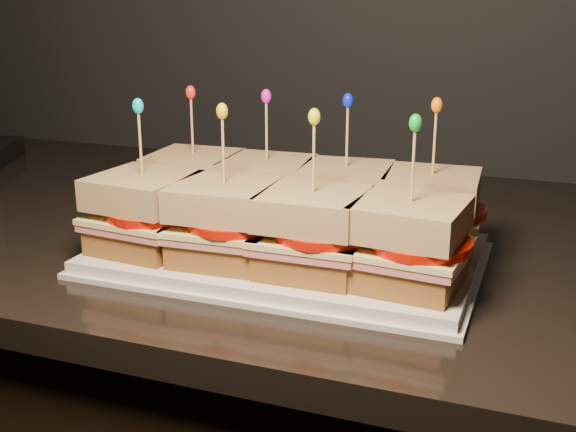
% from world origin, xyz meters
% --- Properties ---
extents(granite_slab, '(2.59, 0.73, 0.03)m').
position_xyz_m(granite_slab, '(0.59, 1.64, 0.88)').
color(granite_slab, black).
rests_on(granite_slab, cabinet).
extents(platter, '(0.41, 0.26, 0.02)m').
position_xyz_m(platter, '(0.94, 1.51, 0.91)').
color(platter, silver).
rests_on(platter, granite_slab).
extents(platter_rim, '(0.42, 0.27, 0.01)m').
position_xyz_m(platter_rim, '(0.94, 1.51, 0.90)').
color(platter_rim, silver).
rests_on(platter_rim, granite_slab).
extents(sandwich_0_bread_bot, '(0.10, 0.10, 0.03)m').
position_xyz_m(sandwich_0_bread_bot, '(0.80, 1.57, 0.93)').
color(sandwich_0_bread_bot, brown).
rests_on(sandwich_0_bread_bot, platter).
extents(sandwich_0_ham, '(0.11, 0.11, 0.01)m').
position_xyz_m(sandwich_0_ham, '(0.80, 1.57, 0.95)').
color(sandwich_0_ham, '#CA6468').
rests_on(sandwich_0_ham, sandwich_0_bread_bot).
extents(sandwich_0_cheese, '(0.11, 0.11, 0.01)m').
position_xyz_m(sandwich_0_cheese, '(0.80, 1.57, 0.95)').
color(sandwich_0_cheese, '#F4E196').
rests_on(sandwich_0_cheese, sandwich_0_ham).
extents(sandwich_0_tomato, '(0.10, 0.10, 0.01)m').
position_xyz_m(sandwich_0_tomato, '(0.81, 1.56, 0.96)').
color(sandwich_0_tomato, '#BF1306').
rests_on(sandwich_0_tomato, sandwich_0_cheese).
extents(sandwich_0_bread_top, '(0.10, 0.10, 0.03)m').
position_xyz_m(sandwich_0_bread_top, '(0.80, 1.57, 0.98)').
color(sandwich_0_bread_top, '#6D310E').
rests_on(sandwich_0_bread_top, sandwich_0_tomato).
extents(sandwich_0_pick, '(0.00, 0.00, 0.09)m').
position_xyz_m(sandwich_0_pick, '(0.80, 1.57, 1.03)').
color(sandwich_0_pick, tan).
rests_on(sandwich_0_pick, sandwich_0_bread_top).
extents(sandwich_0_frill, '(0.01, 0.01, 0.02)m').
position_xyz_m(sandwich_0_frill, '(0.80, 1.57, 1.07)').
color(sandwich_0_frill, red).
rests_on(sandwich_0_frill, sandwich_0_pick).
extents(sandwich_1_bread_bot, '(0.10, 0.10, 0.03)m').
position_xyz_m(sandwich_1_bread_bot, '(0.89, 1.57, 0.93)').
color(sandwich_1_bread_bot, brown).
rests_on(sandwich_1_bread_bot, platter).
extents(sandwich_1_ham, '(0.11, 0.11, 0.01)m').
position_xyz_m(sandwich_1_ham, '(0.89, 1.57, 0.95)').
color(sandwich_1_ham, '#CA6468').
rests_on(sandwich_1_ham, sandwich_1_bread_bot).
extents(sandwich_1_cheese, '(0.11, 0.11, 0.01)m').
position_xyz_m(sandwich_1_cheese, '(0.89, 1.57, 0.95)').
color(sandwich_1_cheese, '#F4E196').
rests_on(sandwich_1_cheese, sandwich_1_ham).
extents(sandwich_1_tomato, '(0.10, 0.10, 0.01)m').
position_xyz_m(sandwich_1_tomato, '(0.91, 1.56, 0.96)').
color(sandwich_1_tomato, '#BF1306').
rests_on(sandwich_1_tomato, sandwich_1_cheese).
extents(sandwich_1_bread_top, '(0.10, 0.10, 0.03)m').
position_xyz_m(sandwich_1_bread_top, '(0.89, 1.57, 0.98)').
color(sandwich_1_bread_top, '#6D310E').
rests_on(sandwich_1_bread_top, sandwich_1_tomato).
extents(sandwich_1_pick, '(0.00, 0.00, 0.09)m').
position_xyz_m(sandwich_1_pick, '(0.89, 1.57, 1.03)').
color(sandwich_1_pick, tan).
rests_on(sandwich_1_pick, sandwich_1_bread_top).
extents(sandwich_1_frill, '(0.01, 0.01, 0.02)m').
position_xyz_m(sandwich_1_frill, '(0.89, 1.57, 1.07)').
color(sandwich_1_frill, '#D015AE').
rests_on(sandwich_1_frill, sandwich_1_pick).
extents(sandwich_2_bread_bot, '(0.11, 0.11, 0.03)m').
position_xyz_m(sandwich_2_bread_bot, '(0.99, 1.57, 0.93)').
color(sandwich_2_bread_bot, brown).
rests_on(sandwich_2_bread_bot, platter).
extents(sandwich_2_ham, '(0.12, 0.11, 0.01)m').
position_xyz_m(sandwich_2_ham, '(0.99, 1.57, 0.95)').
color(sandwich_2_ham, '#CA6468').
rests_on(sandwich_2_ham, sandwich_2_bread_bot).
extents(sandwich_2_cheese, '(0.12, 0.12, 0.01)m').
position_xyz_m(sandwich_2_cheese, '(0.99, 1.57, 0.95)').
color(sandwich_2_cheese, '#F4E196').
rests_on(sandwich_2_cheese, sandwich_2_ham).
extents(sandwich_2_tomato, '(0.10, 0.10, 0.01)m').
position_xyz_m(sandwich_2_tomato, '(1.00, 1.56, 0.96)').
color(sandwich_2_tomato, '#BF1306').
rests_on(sandwich_2_tomato, sandwich_2_cheese).
extents(sandwich_2_bread_top, '(0.11, 0.11, 0.03)m').
position_xyz_m(sandwich_2_bread_top, '(0.99, 1.57, 0.98)').
color(sandwich_2_bread_top, '#6D310E').
rests_on(sandwich_2_bread_top, sandwich_2_tomato).
extents(sandwich_2_pick, '(0.00, 0.00, 0.09)m').
position_xyz_m(sandwich_2_pick, '(0.99, 1.57, 1.03)').
color(sandwich_2_pick, tan).
rests_on(sandwich_2_pick, sandwich_2_bread_top).
extents(sandwich_2_frill, '(0.01, 0.01, 0.02)m').
position_xyz_m(sandwich_2_frill, '(0.99, 1.57, 1.07)').
color(sandwich_2_frill, '#0B17D3').
rests_on(sandwich_2_frill, sandwich_2_pick).
extents(sandwich_3_bread_bot, '(0.10, 0.10, 0.03)m').
position_xyz_m(sandwich_3_bread_bot, '(1.09, 1.57, 0.93)').
color(sandwich_3_bread_bot, brown).
rests_on(sandwich_3_bread_bot, platter).
extents(sandwich_3_ham, '(0.11, 0.11, 0.01)m').
position_xyz_m(sandwich_3_ham, '(1.09, 1.57, 0.95)').
color(sandwich_3_ham, '#CA6468').
rests_on(sandwich_3_ham, sandwich_3_bread_bot).
extents(sandwich_3_cheese, '(0.12, 0.11, 0.01)m').
position_xyz_m(sandwich_3_cheese, '(1.09, 1.57, 0.95)').
color(sandwich_3_cheese, '#F4E196').
rests_on(sandwich_3_cheese, sandwich_3_ham).
extents(sandwich_3_tomato, '(0.10, 0.10, 0.01)m').
position_xyz_m(sandwich_3_tomato, '(1.10, 1.56, 0.96)').
color(sandwich_3_tomato, '#BF1306').
rests_on(sandwich_3_tomato, sandwich_3_cheese).
extents(sandwich_3_bread_top, '(0.11, 0.11, 0.03)m').
position_xyz_m(sandwich_3_bread_top, '(1.09, 1.57, 0.98)').
color(sandwich_3_bread_top, '#6D310E').
rests_on(sandwich_3_bread_top, sandwich_3_tomato).
extents(sandwich_3_pick, '(0.00, 0.00, 0.09)m').
position_xyz_m(sandwich_3_pick, '(1.09, 1.57, 1.03)').
color(sandwich_3_pick, tan).
rests_on(sandwich_3_pick, sandwich_3_bread_top).
extents(sandwich_3_frill, '(0.01, 0.01, 0.02)m').
position_xyz_m(sandwich_3_frill, '(1.09, 1.57, 1.07)').
color(sandwich_3_frill, orange).
rests_on(sandwich_3_frill, sandwich_3_pick).
extents(sandwich_4_bread_bot, '(0.11, 0.11, 0.03)m').
position_xyz_m(sandwich_4_bread_bot, '(0.80, 1.45, 0.93)').
color(sandwich_4_bread_bot, brown).
rests_on(sandwich_4_bread_bot, platter).
extents(sandwich_4_ham, '(0.12, 0.11, 0.01)m').
position_xyz_m(sandwich_4_ham, '(0.80, 1.45, 0.95)').
color(sandwich_4_ham, '#CA6468').
rests_on(sandwich_4_ham, sandwich_4_bread_bot).
extents(sandwich_4_cheese, '(0.12, 0.12, 0.01)m').
position_xyz_m(sandwich_4_cheese, '(0.80, 1.45, 0.95)').
color(sandwich_4_cheese, '#F4E196').
rests_on(sandwich_4_cheese, sandwich_4_ham).
extents(sandwich_4_tomato, '(0.10, 0.10, 0.01)m').
position_xyz_m(sandwich_4_tomato, '(0.81, 1.44, 0.96)').
color(sandwich_4_tomato, '#BF1306').
rests_on(sandwich_4_tomato, sandwich_4_cheese).
extents(sandwich_4_bread_top, '(0.11, 0.11, 0.03)m').
position_xyz_m(sandwich_4_bread_top, '(0.80, 1.45, 0.98)').
color(sandwich_4_bread_top, '#6D310E').
rests_on(sandwich_4_bread_top, sandwich_4_tomato).
extents(sandwich_4_pick, '(0.00, 0.00, 0.09)m').
position_xyz_m(sandwich_4_pick, '(0.80, 1.45, 1.03)').
color(sandwich_4_pick, tan).
rests_on(sandwich_4_pick, sandwich_4_bread_top).
extents(sandwich_4_frill, '(0.01, 0.01, 0.02)m').
position_xyz_m(sandwich_4_frill, '(0.80, 1.45, 1.07)').
color(sandwich_4_frill, '#0ABEC5').
rests_on(sandwich_4_frill, sandwich_4_pick).
extents(sandwich_5_bread_bot, '(0.10, 0.10, 0.03)m').
position_xyz_m(sandwich_5_bread_bot, '(0.89, 1.45, 0.93)').
color(sandwich_5_bread_bot, brown).
rests_on(sandwich_5_bread_bot, platter).
extents(sandwich_5_ham, '(0.11, 0.11, 0.01)m').
position_xyz_m(sandwich_5_ham, '(0.89, 1.45, 0.95)').
color(sandwich_5_ham, '#CA6468').
rests_on(sandwich_5_ham, sandwich_5_bread_bot).
extents(sandwich_5_cheese, '(0.12, 0.11, 0.01)m').
position_xyz_m(sandwich_5_cheese, '(0.89, 1.45, 0.95)').
color(sandwich_5_cheese, '#F4E196').
rests_on(sandwich_5_cheese, sandwich_5_ham).
extents(sandwich_5_tomato, '(0.10, 0.10, 0.01)m').
position_xyz_m(sandwich_5_tomato, '(0.91, 1.44, 0.96)').
color(sandwich_5_tomato, '#BF1306').
rests_on(sandwich_5_tomato, sandwich_5_cheese).
extents(sandwich_5_bread_top, '(0.10, 0.10, 0.03)m').
position_xyz_m(sandwich_5_bread_top, '(0.89, 1.45, 0.98)').
color(sandwich_5_bread_top, '#6D310E').
rests_on(sandwich_5_bread_top, sandwich_5_tomato).
extents(sandwich_5_pick, '(0.00, 0.00, 0.09)m').
position_xyz_m(sandwich_5_pick, '(0.89, 1.45, 1.03)').
color(sandwich_5_pick, tan).
rests_on(sandwich_5_pick, sandwich_5_bread_top).
extents(sandwich_5_frill, '(0.01, 0.01, 0.02)m').
position_xyz_m(sandwich_5_frill, '(0.89, 1.45, 1.07)').
color(sandwich_5_frill, yellow).
rests_on(sandwich_5_frill, sandwich_5_pick).
extents(sandwich_6_bread_bot, '(0.10, 0.10, 0.03)m').
position_xyz_m(sandwich_6_bread_bot, '(0.99, 1.45, 0.93)').
color(sandwich_6_bread_bot, brown).
rests_on(sandwich_6_bread_bot, platter).
extents(sandwich_6_ham, '(0.11, 0.11, 0.01)m').
position_xyz_m(sandwich_6_ham, '(0.99, 1.45, 0.95)').
color(sandwich_6_ham, '#CA6468').
rests_on(sandwich_6_ham, sandwich_6_bread_bot).
extents(sandwich_6_cheese, '(0.11, 0.11, 0.01)m').
position_xyz_m(sandwich_6_cheese, '(0.99, 1.45, 0.95)').
color(sandwich_6_cheese, '#F4E196').
rests_on(sandwich_6_cheese, sandwich_6_ham).
extents(sandwich_6_tomato, '(0.10, 0.10, 0.01)m').
position_xyz_m(sandwich_6_tomato, '(1.00, 1.44, 0.96)').
color(sandwich_6_tomato, '#BF1306').
rests_on(sandwich_6_tomato, sandwich_6_cheese).
extents(sandwich_6_bread_top, '(0.10, 0.10, 0.03)m').
position_xyz_m(sandwich_6_bread_top, '(0.99, 1.45, 0.98)').
color(sandwich_6_bread_top, '#6D310E').
rests_on(sandwich_6_bread_top, sandwich_6_tomato).
extents(sandwich_6_pick, '(0.00, 0.00, 0.09)m').
position_xyz_m(sandwich_6_pick, '(0.99, 1.45, 1.03)').
color(sandwich_6_pick, tan).
rests_on(sandwich_6_pick, sandwich_6_bread_top).
extents(sandwich_6_frill, '(0.01, 0.01, 0.02)m').
position_xyz_m(sandwich_6_frill, '(0.99, 1.45, 1.07)').
color(sandwich_6_frill, yellow).
rests_on(sandwich_6_frill, sandwich_6_pick).
extents(sandwich_7_bread_bot, '(0.11, 0.11, 0.03)m').
position_xyz_m(sandwich_7_bread_bot, '(1.09, 1.45, 0.93)').
color(sandwich_7_bread_bot, brown).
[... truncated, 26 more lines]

